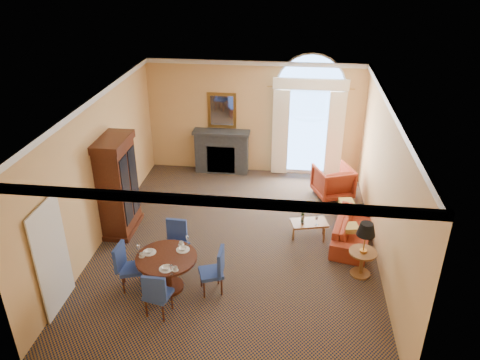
# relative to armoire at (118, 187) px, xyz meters

# --- Properties ---
(ground) EXTENTS (7.50, 7.50, 0.00)m
(ground) POSITION_rel_armoire_xyz_m (2.72, -0.22, -1.09)
(ground) COLOR black
(ground) RESTS_ON ground
(room_envelope) EXTENTS (6.04, 7.52, 3.45)m
(room_envelope) POSITION_rel_armoire_xyz_m (2.69, 0.44, 1.42)
(room_envelope) COLOR #E3B16C
(room_envelope) RESTS_ON ground
(armoire) EXTENTS (0.65, 1.16, 2.27)m
(armoire) POSITION_rel_armoire_xyz_m (0.00, 0.00, 0.00)
(armoire) COLOR #39180D
(armoire) RESTS_ON ground
(dining_table) EXTENTS (1.16, 1.16, 0.93)m
(dining_table) POSITION_rel_armoire_xyz_m (1.60, -1.92, -0.56)
(dining_table) COLOR #39180D
(dining_table) RESTS_ON ground
(dining_chair_north) EXTENTS (0.54, 0.54, 0.95)m
(dining_chair_north) POSITION_rel_armoire_xyz_m (1.57, -1.06, -0.55)
(dining_chair_north) COLOR navy
(dining_chair_north) RESTS_ON ground
(dining_chair_south) EXTENTS (0.51, 0.51, 0.95)m
(dining_chair_south) POSITION_rel_armoire_xyz_m (1.62, -2.71, -0.55)
(dining_chair_south) COLOR navy
(dining_chair_south) RESTS_ON ground
(dining_chair_east) EXTENTS (0.55, 0.55, 0.95)m
(dining_chair_east) POSITION_rel_armoire_xyz_m (2.53, -1.91, -0.55)
(dining_chair_east) COLOR navy
(dining_chair_east) RESTS_ON ground
(dining_chair_west) EXTENTS (0.54, 0.54, 0.95)m
(dining_chair_west) POSITION_rel_armoire_xyz_m (0.82, -1.98, -0.55)
(dining_chair_west) COLOR navy
(dining_chair_west) RESTS_ON ground
(sofa) EXTENTS (1.15, 2.04, 0.56)m
(sofa) POSITION_rel_armoire_xyz_m (5.27, 0.17, -0.81)
(sofa) COLOR #9C331C
(sofa) RESTS_ON ground
(armchair) EXTENTS (1.17, 1.18, 0.84)m
(armchair) POSITION_rel_armoire_xyz_m (4.92, 2.20, -0.68)
(armchair) COLOR #9C331C
(armchair) RESTS_ON ground
(coffee_table) EXTENTS (0.88, 0.62, 0.72)m
(coffee_table) POSITION_rel_armoire_xyz_m (4.28, 0.15, -0.71)
(coffee_table) COLOR brown
(coffee_table) RESTS_ON ground
(side_table) EXTENTS (0.55, 0.55, 1.18)m
(side_table) POSITION_rel_armoire_xyz_m (5.32, -1.05, -0.33)
(side_table) COLOR brown
(side_table) RESTS_ON ground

